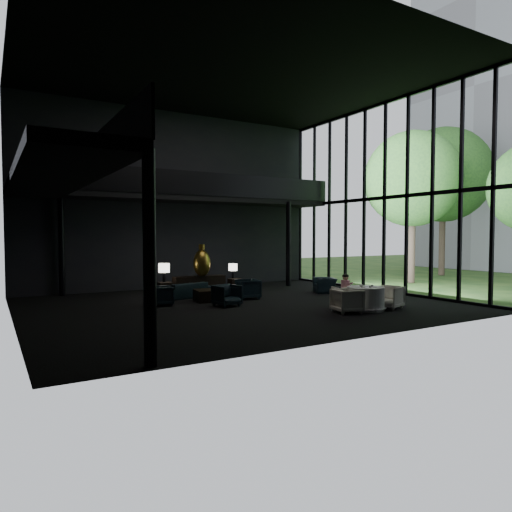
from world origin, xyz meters
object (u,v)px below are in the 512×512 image
side_table_right (235,285)px  lounge_armchair_west (162,295)px  table_lamp_right (233,268)px  dining_chair_east (388,295)px  bronze_urn (202,263)px  lounge_armchair_south (227,294)px  dining_chair_north (345,296)px  table_lamp_left (164,269)px  coffee_table (209,295)px  dining_chair_west (347,299)px  window_armchair (325,284)px  dining_table (366,300)px  child (345,283)px  console (199,284)px  side_table_left (165,289)px  lounge_armchair_east (248,287)px  sofa (186,288)px

side_table_right → lounge_armchair_west: (-4.09, -2.37, 0.10)m
table_lamp_right → dining_chair_east: size_ratio=0.74×
bronze_urn → side_table_right: bronze_urn is taller
lounge_armchair_south → dining_chair_north: size_ratio=1.18×
table_lamp_left → lounge_armchair_west: size_ratio=1.02×
dining_chair_north → coffee_table: bearing=-29.4°
lounge_armchair_west → dining_chair_north: lounge_armchair_west is taller
side_table_right → coffee_table: 3.22m
dining_chair_east → dining_chair_west: (-1.74, 0.06, 0.01)m
table_lamp_left → dining_chair_north: (4.43, -5.67, -0.73)m
window_armchair → dining_table: size_ratio=0.63×
side_table_right → child: size_ratio=0.82×
console → lounge_armchair_west: 3.55m
side_table_left → child: bearing=-50.5°
console → dining_chair_west: bearing=-73.7°
side_table_right → table_lamp_right: size_ratio=0.84×
lounge_armchair_south → dining_chair_east: bearing=-44.1°
lounge_armchair_south → dining_table: (3.51, -3.00, -0.09)m
lounge_armchair_west → lounge_armchair_east: lounge_armchair_east is taller
bronze_urn → dining_table: (2.87, -6.53, -0.95)m
side_table_right → dining_chair_west: size_ratio=0.61×
side_table_left → dining_table: dining_table is taller
sofa → dining_chair_east: size_ratio=2.25×
side_table_right → lounge_armchair_east: (-0.74, -2.46, 0.17)m
side_table_right → console: bearing=173.9°
lounge_armchair_west → window_armchair: bearing=-81.3°
sofa → lounge_armchair_east: bearing=128.7°
lounge_armchair_west → coffee_table: bearing=-76.9°
side_table_right → dining_chair_north: bearing=-77.8°
table_lamp_left → side_table_right: bearing=0.5°
side_table_right → coffee_table: (-2.29, -2.26, -0.06)m
side_table_left → sofa: bearing=-56.6°
side_table_left → window_armchair: bearing=-21.0°
lounge_armchair_west → dining_chair_west: (4.50, -4.35, 0.08)m
lounge_armchair_east → child: child is taller
child → coffee_table: bearing=-42.8°
sofa → dining_chair_north: 6.12m
sofa → lounge_armchair_south: 2.71m
bronze_urn → window_armchair: bronze_urn is taller
dining_chair_east → coffee_table: bearing=-152.2°
bronze_urn → sofa: size_ratio=0.68×
table_lamp_left → table_lamp_right: (3.20, 0.21, -0.09)m
side_table_left → console: bearing=10.2°
console → dining_chair_east: dining_chair_east is taller
side_table_left → dining_chair_east: 8.55m
lounge_armchair_south → dining_table: lounge_armchair_south is taller
console → lounge_armchair_west: bearing=-134.4°
side_table_left → side_table_right: side_table_left is taller
lounge_armchair_west → window_armchair: window_armchair is taller
console → dining_table: 7.39m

